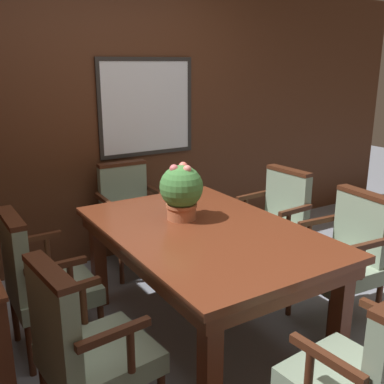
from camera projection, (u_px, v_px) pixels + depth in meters
The scene contains 10 objects.
ground_plane at pixel (226, 351), 2.82m from camera, with size 14.00×14.00×0.00m, color gray.
wall_back at pixel (110, 124), 3.93m from camera, with size 7.20×0.08×2.45m.
dining_table at pixel (205, 243), 2.83m from camera, with size 1.10×1.66×0.75m.
chair_left_near at pixel (84, 345), 2.07m from camera, with size 0.53×0.55×0.92m.
chair_right_near at pixel (345, 254), 3.05m from camera, with size 0.53×0.54×0.92m.
chair_head_far at pixel (129, 213), 3.89m from camera, with size 0.53×0.51×0.92m.
chair_right_far at pixel (275, 222), 3.68m from camera, with size 0.52×0.54×0.92m.
chair_head_near at pixel (367, 376), 1.87m from camera, with size 0.54×0.53×0.92m.
chair_left_far at pixel (41, 279), 2.71m from camera, with size 0.50×0.52×0.92m.
potted_plant at pixel (181, 190), 2.92m from camera, with size 0.29×0.29×0.37m.
Camera 1 is at (-1.47, -1.95, 1.74)m, focal length 42.00 mm.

